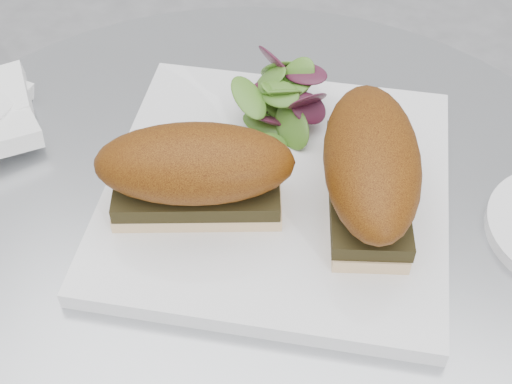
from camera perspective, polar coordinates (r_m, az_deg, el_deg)
plate at (r=0.62m, az=1.73°, el=0.27°), size 0.31×0.31×0.02m
sandwich_left at (r=0.56m, az=-4.87°, el=1.66°), size 0.17×0.11×0.08m
sandwich_right at (r=0.57m, az=9.13°, el=1.96°), size 0.11×0.18×0.08m
salad at (r=0.65m, az=1.81°, el=7.39°), size 0.09×0.09×0.05m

